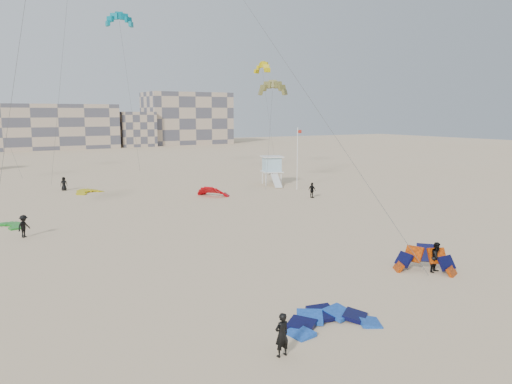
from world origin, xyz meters
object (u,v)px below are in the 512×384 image
kite_ground_orange (424,272)px  kitesurfer_main (282,335)px  kite_ground_blue (331,325)px  lifeguard_tower_near (272,170)px

kite_ground_orange → kitesurfer_main: kitesurfer_main is taller
kite_ground_blue → kitesurfer_main: bearing=-149.1°
kitesurfer_main → lifeguard_tower_near: bearing=-127.3°
kitesurfer_main → lifeguard_tower_near: (25.09, 41.11, 1.02)m
kite_ground_orange → kitesurfer_main: 14.09m
kite_ground_orange → kitesurfer_main: (-13.28, -4.61, 0.89)m
kite_ground_orange → lifeguard_tower_near: bearing=119.9°
lifeguard_tower_near → kite_ground_blue: bearing=-100.7°
kite_ground_blue → kite_ground_orange: size_ratio=1.15×
kite_ground_blue → kite_ground_orange: bearing=28.7°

